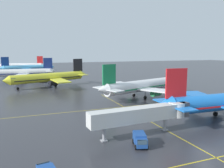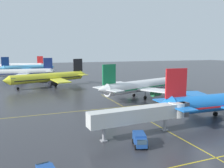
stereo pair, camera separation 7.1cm
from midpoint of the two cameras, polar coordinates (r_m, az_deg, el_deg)
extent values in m
plane|color=#333338|center=(40.55, 22.59, -15.60)|extent=(600.00, 600.00, 0.00)
cone|color=blue|center=(48.98, 13.01, -5.22)|extent=(3.52, 3.93, 3.80)
cube|color=red|center=(49.65, 15.86, 0.18)|extent=(5.07, 0.58, 6.32)
cube|color=blue|center=(47.67, 17.30, -5.75)|extent=(3.59, 5.61, 0.25)
cube|color=blue|center=(52.74, 13.23, -4.27)|extent=(3.59, 5.61, 0.25)
cube|color=blue|center=(66.50, 21.73, -2.99)|extent=(9.20, 16.66, 0.42)
cylinder|color=blue|center=(65.10, 24.50, -4.61)|extent=(3.67, 2.35, 2.21)
cylinder|color=#99999E|center=(61.74, 24.65, -5.84)|extent=(0.29, 0.29, 1.74)
cylinder|color=black|center=(62.01, 24.58, -6.88)|extent=(1.18, 0.52, 1.16)
cylinder|color=white|center=(79.38, 7.96, -0.35)|extent=(32.42, 13.95, 3.90)
cone|color=white|center=(93.13, 15.37, 0.70)|extent=(3.73, 4.46, 3.82)
cone|color=white|center=(67.27, -2.51, -1.47)|extent=(4.28, 4.54, 3.70)
cube|color=#197F47|center=(68.29, -0.74, 2.42)|extent=(4.80, 1.89, 6.16)
cube|color=white|center=(66.22, 0.59, -1.62)|extent=(4.78, 6.09, 0.25)
cube|color=white|center=(70.97, -2.62, -0.96)|extent=(4.78, 6.09, 0.25)
cube|color=white|center=(73.14, 12.44, -1.69)|extent=(12.35, 15.99, 0.41)
cube|color=white|center=(84.84, 3.14, -0.15)|extent=(6.96, 15.88, 0.41)
cylinder|color=#2D9956|center=(76.40, 10.98, -2.24)|extent=(3.99, 3.14, 2.16)
cylinder|color=#2D9956|center=(83.47, 5.33, -1.24)|extent=(3.99, 3.14, 2.16)
cube|color=#385166|center=(91.15, 14.53, 0.93)|extent=(2.87, 3.98, 0.72)
cube|color=#197F47|center=(79.45, 7.95, -0.70)|extent=(29.93, 13.17, 0.37)
cylinder|color=#99999E|center=(89.94, 13.69, -1.12)|extent=(0.29, 0.29, 1.69)
cylinder|color=black|center=(90.13, 13.67, -1.83)|extent=(1.22, 0.79, 1.13)
cylinder|color=#99999E|center=(76.53, 8.35, -2.59)|extent=(0.29, 0.29, 1.69)
cylinder|color=black|center=(76.75, 8.33, -3.42)|extent=(1.22, 0.79, 1.13)
cylinder|color=#99999E|center=(80.14, 5.52, -2.05)|extent=(0.29, 0.29, 1.69)
cylinder|color=black|center=(80.35, 5.51, -2.84)|extent=(1.22, 0.79, 1.13)
cylinder|color=yellow|center=(106.19, -15.79, 1.62)|extent=(32.90, 14.56, 3.97)
cone|color=yellow|center=(100.16, -25.22, 0.76)|extent=(3.83, 4.56, 3.89)
cone|color=yellow|center=(114.90, -7.43, 2.55)|extent=(4.38, 4.65, 3.77)
cube|color=black|center=(113.11, -8.63, 4.72)|extent=(4.86, 1.98, 6.27)
cube|color=yellow|center=(116.40, -9.17, 2.59)|extent=(4.92, 6.22, 0.25)
cube|color=yellow|center=(111.10, -7.50, 2.36)|extent=(4.92, 6.22, 0.25)
cube|color=yellow|center=(114.76, -17.14, 1.72)|extent=(12.70, 16.23, 0.42)
cube|color=yellow|center=(98.77, -13.08, 0.87)|extent=(7.26, 16.20, 0.42)
cylinder|color=black|center=(111.28, -17.01, 0.83)|extent=(4.07, 3.22, 2.19)
cylinder|color=black|center=(101.46, -14.58, 0.24)|extent=(4.07, 3.22, 2.19)
cube|color=#385166|center=(100.73, -23.93, 1.20)|extent=(2.96, 4.06, 0.73)
cube|color=black|center=(106.25, -15.78, 1.35)|extent=(30.39, 13.74, 0.38)
cylinder|color=#99999E|center=(101.72, -22.70, -0.45)|extent=(0.29, 0.29, 1.72)
cylinder|color=black|center=(101.89, -22.66, -1.08)|extent=(1.24, 0.82, 1.15)
cylinder|color=#99999E|center=(109.81, -15.33, 0.50)|extent=(0.29, 0.29, 1.72)
cylinder|color=black|center=(109.97, -15.31, -0.09)|extent=(1.24, 0.82, 1.15)
cylinder|color=#99999E|center=(104.95, -14.08, 0.20)|extent=(0.29, 0.29, 1.72)
cylinder|color=black|center=(105.11, -14.06, -0.42)|extent=(1.24, 0.82, 1.15)
cylinder|color=white|center=(135.98, -22.36, 2.69)|extent=(33.30, 5.00, 3.94)
cone|color=white|center=(136.24, -14.67, 3.22)|extent=(3.44, 3.85, 3.74)
cube|color=navy|center=(135.75, -15.88, 5.05)|extent=(4.99, 0.53, 6.22)
cube|color=white|center=(139.17, -15.68, 3.28)|extent=(3.49, 5.50, 0.25)
cube|color=white|center=(132.99, -15.49, 3.07)|extent=(3.49, 5.50, 0.25)
cube|color=white|center=(144.76, -21.77, 2.77)|extent=(8.06, 16.27, 0.41)
cube|color=white|center=(127.22, -22.06, 2.08)|extent=(8.96, 16.40, 0.41)
cylinder|color=navy|center=(141.54, -22.30, 2.08)|extent=(3.59, 2.29, 2.18)
cylinder|color=navy|center=(130.82, -22.51, 1.61)|extent=(3.59, 2.29, 2.18)
cube|color=navy|center=(136.02, -22.35, 2.48)|extent=(30.65, 4.95, 0.37)
cylinder|color=#99999E|center=(138.81, -21.39, 1.78)|extent=(0.29, 0.29, 1.71)
cylinder|color=black|center=(138.94, -21.37, 1.32)|extent=(1.16, 0.50, 1.14)
cylinder|color=#99999E|center=(133.45, -21.46, 1.54)|extent=(0.29, 0.29, 1.71)
cylinder|color=black|center=(133.58, -21.44, 1.06)|extent=(1.16, 0.50, 1.14)
cylinder|color=#5BB7E5|center=(174.87, -20.28, 3.88)|extent=(32.99, 10.95, 3.91)
cone|color=#5BB7E5|center=(179.87, -14.75, 4.23)|extent=(3.44, 4.32, 3.83)
cone|color=#5BB7E5|center=(171.51, -26.18, 3.61)|extent=(4.02, 4.34, 3.71)
cube|color=navy|center=(171.66, -25.38, 5.15)|extent=(4.90, 1.43, 6.17)
cube|color=#5BB7E5|center=(168.77, -25.31, 3.61)|extent=(4.37, 5.94, 0.25)
cube|color=#5BB7E5|center=(174.86, -25.61, 3.72)|extent=(4.37, 5.94, 0.25)
cube|color=#5BB7E5|center=(166.20, -19.90, 3.49)|extent=(11.27, 16.26, 0.41)
cube|color=#5BB7E5|center=(183.18, -21.23, 3.82)|extent=(5.49, 15.48, 0.41)
cylinder|color=#5BB7E5|center=(169.88, -19.75, 3.14)|extent=(3.88, 2.87, 2.16)
cylinder|color=#5BB7E5|center=(180.25, -20.59, 3.36)|extent=(3.88, 2.87, 2.16)
cube|color=#385166|center=(179.07, -15.48, 4.37)|extent=(2.59, 3.91, 0.72)
cube|color=navy|center=(174.90, -20.27, 3.72)|extent=(30.43, 10.41, 0.37)
cylinder|color=#99999E|center=(178.66, -16.07, 3.34)|extent=(0.29, 0.29, 1.70)
cylinder|color=black|center=(178.75, -16.05, 2.98)|extent=(1.21, 0.70, 1.13)
cylinder|color=#99999E|center=(171.99, -20.69, 2.96)|extent=(0.29, 0.29, 1.70)
cylinder|color=black|center=(172.09, -20.67, 2.58)|extent=(1.21, 0.70, 1.13)
cylinder|color=#99999E|center=(177.19, -21.09, 3.08)|extent=(0.29, 0.29, 1.70)
cylinder|color=black|center=(177.28, -21.07, 2.71)|extent=(1.21, 0.70, 1.13)
cylinder|color=white|center=(205.94, -21.79, 4.37)|extent=(32.08, 12.80, 3.84)
cone|color=white|center=(211.65, -26.33, 4.19)|extent=(3.58, 4.35, 3.76)
cone|color=white|center=(201.50, -16.94, 4.64)|extent=(4.13, 4.41, 3.64)
cube|color=red|center=(201.86, -17.72, 5.85)|extent=(4.75, 1.72, 6.06)
cube|color=white|center=(204.90, -17.34, 4.68)|extent=(4.58, 5.95, 0.24)
cube|color=white|center=(199.00, -17.72, 4.57)|extent=(4.58, 5.95, 0.24)
cube|color=white|center=(213.91, -20.86, 4.38)|extent=(6.40, 15.50, 0.40)
cube|color=white|center=(197.49, -22.21, 4.03)|extent=(11.82, 15.82, 0.40)
cylinder|color=#4C4C51|center=(211.13, -21.40, 3.95)|extent=(3.89, 3.00, 2.12)
cylinder|color=#4C4C51|center=(201.11, -22.24, 3.71)|extent=(3.89, 3.00, 2.12)
cube|color=#385166|center=(210.78, -25.75, 4.37)|extent=(2.74, 3.90, 0.71)
cube|color=red|center=(205.97, -21.78, 4.23)|extent=(29.61, 12.11, 0.36)
cylinder|color=#99999E|center=(210.26, -25.18, 3.56)|extent=(0.28, 0.28, 1.67)
cylinder|color=black|center=(210.34, -25.16, 3.26)|extent=(1.19, 0.75, 1.11)
cylinder|color=#99999E|center=(208.04, -21.01, 3.76)|extent=(0.28, 0.28, 1.67)
cylinder|color=black|center=(208.12, -20.99, 3.45)|extent=(1.19, 0.75, 1.11)
cylinder|color=#99999E|center=(203.01, -21.42, 3.64)|extent=(0.28, 0.28, 1.67)
cylinder|color=black|center=(203.09, -21.40, 3.33)|extent=(1.19, 0.75, 1.11)
cube|color=yellow|center=(39.28, 24.69, -16.52)|extent=(152.96, 0.20, 0.01)
cube|color=yellow|center=(65.99, 2.93, -5.76)|extent=(152.96, 0.20, 0.01)
cube|color=yellow|center=(51.57, 10.83, -9.93)|extent=(0.20, 74.82, 0.01)
cube|color=#385166|center=(32.01, -17.01, -19.09)|extent=(1.64, 0.59, 0.70)
cube|color=#1E4793|center=(40.16, 6.87, -13.31)|extent=(2.71, 3.43, 1.70)
cube|color=#1E4793|center=(38.45, 7.43, -14.57)|extent=(2.11, 1.78, 1.40)
cube|color=#385166|center=(37.86, 7.59, -14.37)|extent=(1.63, 0.82, 0.70)
cylinder|color=black|center=(38.60, 5.96, -15.58)|extent=(0.51, 0.85, 0.80)
cylinder|color=black|center=(38.95, 8.82, -15.40)|extent=(0.51, 0.85, 0.80)
cylinder|color=black|center=(40.96, 5.32, -14.12)|extent=(0.51, 0.85, 0.80)
cylinder|color=black|center=(41.29, 8.00, -13.98)|extent=(0.51, 0.85, 0.80)
cube|color=silver|center=(43.34, 6.16, -7.69)|extent=(19.30, 3.84, 2.70)
cylinder|color=silver|center=(48.81, 15.92, -6.14)|extent=(3.38, 3.38, 2.97)
cube|color=#47474C|center=(49.65, 17.07, -5.95)|extent=(1.77, 3.06, 2.97)
cylinder|color=#99999E|center=(47.59, 13.16, -8.97)|extent=(0.56, 0.56, 4.10)
cube|color=#99999E|center=(48.20, 13.08, -11.19)|extent=(1.16, 1.16, 0.20)
cylinder|color=#99999E|center=(41.08, -2.12, -11.56)|extent=(0.56, 0.56, 4.10)
cube|color=#99999E|center=(41.78, -2.10, -14.07)|extent=(1.16, 1.16, 0.20)
camera|label=1|loc=(0.04, -90.03, 0.00)|focal=36.27mm
camera|label=2|loc=(0.04, 89.97, 0.00)|focal=36.27mm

